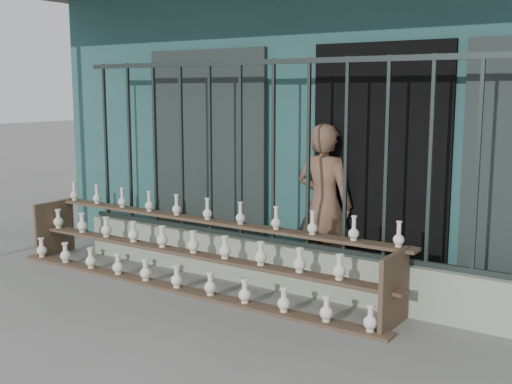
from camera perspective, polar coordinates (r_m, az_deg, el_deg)
The scene contains 6 objects.
ground at distance 5.54m, azimuth -5.97°, elevation -11.64°, with size 60.00×60.00×0.00m, color slate.
workshop_building at distance 8.84m, azimuth 12.00°, elevation 6.71°, with size 7.40×6.60×3.21m.
parapet_wall at distance 6.46m, azimuth 1.51°, elevation -6.45°, with size 5.00×0.20×0.45m, color #9DAB92.
security_fence at distance 6.26m, azimuth 1.55°, elevation 3.51°, with size 5.00×0.04×1.80m.
shelf_rack at distance 6.51m, azimuth -5.73°, elevation -5.15°, with size 4.50×0.68×0.85m.
elderly_woman at distance 6.46m, azimuth 6.07°, elevation -1.11°, with size 0.60×0.39×1.64m, color brown.
Camera 1 is at (3.37, -3.94, 1.96)m, focal length 45.00 mm.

